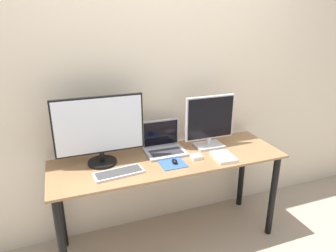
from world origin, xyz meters
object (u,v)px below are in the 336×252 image
at_px(laptop, 163,144).
at_px(book, 223,157).
at_px(monitor_left, 100,129).
at_px(mouse, 175,161).
at_px(power_brick, 196,157).
at_px(keyboard, 119,173).
at_px(monitor_right, 210,122).

height_order(laptop, book, laptop).
height_order(monitor_left, laptop, monitor_left).
height_order(mouse, power_brick, mouse).
distance_m(laptop, mouse, 0.24).
bearing_deg(book, power_brick, 161.29).
relative_size(laptop, mouse, 5.06).
relative_size(monitor_left, mouse, 10.27).
xyz_separation_m(keyboard, book, (0.80, -0.04, 0.00)).
xyz_separation_m(monitor_left, monitor_right, (0.88, -0.00, -0.05)).
bearing_deg(laptop, book, -36.38).
bearing_deg(mouse, power_brick, 6.42).
distance_m(laptop, keyboard, 0.49).
relative_size(mouse, book, 0.29).
xyz_separation_m(book, power_brick, (-0.20, 0.07, 0.00)).
bearing_deg(keyboard, monitor_right, 14.28).
relative_size(keyboard, mouse, 5.69).
relative_size(monitor_right, mouse, 6.99).
height_order(monitor_left, book, monitor_left).
distance_m(laptop, book, 0.49).
relative_size(monitor_left, laptop, 2.03).
xyz_separation_m(monitor_right, book, (0.00, -0.24, -0.20)).
xyz_separation_m(keyboard, mouse, (0.42, 0.01, 0.01)).
bearing_deg(monitor_left, keyboard, -68.13).
xyz_separation_m(monitor_right, keyboard, (-0.80, -0.20, -0.21)).
bearing_deg(power_brick, mouse, -173.58).
bearing_deg(monitor_right, mouse, -152.93).
bearing_deg(power_brick, laptop, 131.09).
bearing_deg(monitor_right, monitor_left, 180.00).
relative_size(laptop, power_brick, 3.88).
bearing_deg(monitor_right, keyboard, -165.72).
relative_size(monitor_left, monitor_right, 1.47).
bearing_deg(monitor_left, book, -15.21).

